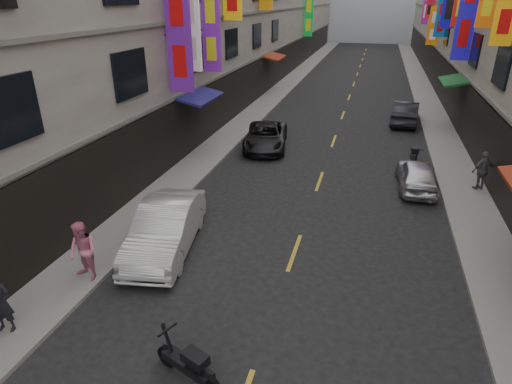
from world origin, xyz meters
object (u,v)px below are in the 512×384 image
Objects in this scene: car_right_mid at (417,175)px; pedestrian_rfar at (483,171)px; pedestrian_lfar at (83,252)px; car_right_far at (405,112)px; car_left_far at (266,136)px; car_left_mid at (166,228)px; pedestrian_lnear at (0,303)px; scooter_far_right at (414,158)px; scooter_crossing at (189,364)px.

pedestrian_rfar is at bearing -175.56° from car_right_mid.
car_right_far is at bearing 83.72° from pedestrian_lfar.
car_left_far is 2.79× the size of pedestrian_rfar.
pedestrian_lfar is (-9.36, -19.98, 0.28)m from car_right_far.
car_left_mid is at bearing 70.68° from car_right_far.
car_left_far is 2.90× the size of pedestrian_lnear.
car_left_far is 15.40m from pedestrian_lnear.
car_right_far is at bearing 53.52° from pedestrian_lnear.
scooter_far_right is 0.39× the size of car_left_mid.
car_left_mid is 1.28× the size of car_right_mid.
pedestrian_lnear is at bearing 52.89° from scooter_far_right.
pedestrian_lfar is (0.60, 2.30, 0.09)m from pedestrian_lnear.
scooter_crossing is 0.39× the size of car_right_far.
car_right_mid is 13.28m from pedestrian_lfar.
car_right_far is (5.18, 22.42, 0.28)m from scooter_crossing.
car_right_far is 10.60m from pedestrian_rfar.
pedestrian_lfar is 1.07× the size of pedestrian_rfar.
car_left_far is (0.58, 10.68, -0.13)m from car_left_mid.
car_right_mid is at bearing -20.89° from pedestrian_rfar.
pedestrian_lnear is (-10.00, -11.68, 0.29)m from car_right_mid.
car_left_mid is at bearing 39.25° from car_right_mid.
pedestrian_rfar is (10.53, 7.50, 0.18)m from car_left_mid.
car_right_far is at bearing -92.44° from car_right_mid.
pedestrian_lfar is (-1.40, -2.20, 0.23)m from car_left_mid.
pedestrian_lfar is (-9.49, -12.05, 0.56)m from scooter_far_right.
car_left_mid is at bearing 7.45° from pedestrian_rfar.
pedestrian_lfar reaches higher than pedestrian_lnear.
pedestrian_lfar is at bearing 82.09° from scooter_crossing.
scooter_crossing is at bearing -14.07° from pedestrian_lnear.
car_left_far is 13.03m from pedestrian_lfar.
pedestrian_lfar reaches higher than car_left_far.
pedestrian_rfar reaches higher than scooter_crossing.
car_right_mid reaches higher than scooter_far_right.
scooter_crossing is at bearing -91.18° from car_left_far.
pedestrian_lfar reaches higher than car_left_mid.
car_left_far is 2.61× the size of pedestrian_lfar.
scooter_far_right is at bearing -71.98° from pedestrian_rfar.
car_right_far is at bearing 55.96° from car_left_mid.
car_left_mid reaches higher than car_right_far.
car_left_mid reaches higher than scooter_far_right.
car_left_mid is 10.70m from car_left_far.
pedestrian_rfar reaches higher than car_left_mid.
scooter_far_right is 7.56m from car_left_far.
scooter_far_right is at bearing 42.48° from pedestrian_lnear.
pedestrian_lfar is at bearing 62.99° from pedestrian_lnear.
pedestrian_lnear is 2.38m from pedestrian_lfar.
car_right_far is at bearing 9.35° from scooter_crossing.
pedestrian_rfar is at bearing 57.92° from pedestrian_lfar.
scooter_crossing is 14.41m from pedestrian_rfar.
pedestrian_lnear is at bearing 70.71° from car_right_far.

